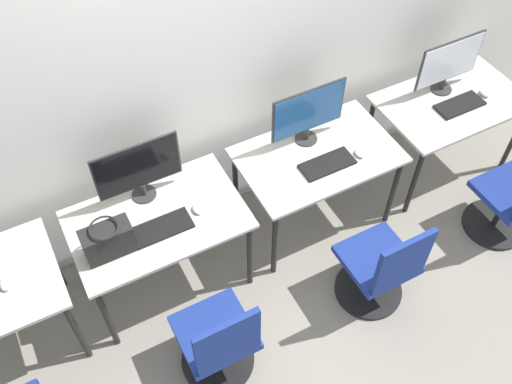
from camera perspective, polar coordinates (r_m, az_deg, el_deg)
The scene contains 18 objects.
ground_plane at distance 4.20m, azimuth 0.91°, elevation -8.89°, with size 20.00×20.00×0.00m, color gray.
wall_back at distance 3.64m, azimuth -5.19°, elevation 12.84°, with size 12.00×0.05×2.80m.
mouse_far_left at distance 3.63m, azimuth -23.83°, elevation -8.48°, with size 0.06×0.09×0.03m.
desk_left at distance 3.73m, azimuth -9.74°, elevation -3.35°, with size 1.11×0.70×0.72m.
monitor_left at distance 3.62m, azimuth -11.70°, elevation 2.25°, with size 0.56×0.16×0.45m.
keyboard_left at distance 3.61m, azimuth -9.39°, elevation -3.57°, with size 0.38×0.17×0.02m.
mouse_left at distance 3.66m, azimuth -5.90°, elevation -1.73°, with size 0.06×0.09×0.03m.
office_chair_left at distance 3.59m, azimuth -3.73°, elevation -14.91°, with size 0.48×0.48×0.88m.
desk_right at distance 4.06m, azimuth 6.14°, elevation 3.03°, with size 1.11×0.70×0.72m.
monitor_right at distance 3.92m, azimuth 5.25°, elevation 7.87°, with size 0.56×0.16×0.45m.
keyboard_right at distance 3.93m, azimuth 7.14°, elevation 2.79°, with size 0.38×0.17×0.02m.
mouse_right at distance 4.02m, azimuth 10.30°, elevation 3.81°, with size 0.06×0.09×0.03m.
office_chair_right at distance 3.92m, azimuth 12.33°, elevation -7.62°, with size 0.48×0.48×0.88m.
desk_far_right at distance 4.68m, azimuth 18.84°, elevation 7.95°, with size 1.11×0.70×0.72m.
monitor_far_right at distance 4.55m, azimuth 18.75°, elevation 12.09°, with size 0.56×0.16×0.45m.
keyboard_far_right at distance 4.59m, azimuth 19.69°, elevation 8.20°, with size 0.38×0.17×0.02m.
mouse_far_right at distance 4.75m, azimuth 21.87°, elevation 9.13°, with size 0.06×0.09×0.03m.
handbag at distance 3.49m, azimuth -14.58°, elevation -4.70°, with size 0.30×0.18×0.25m.
Camera 1 is at (-1.06, -1.86, 3.61)m, focal length 40.00 mm.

